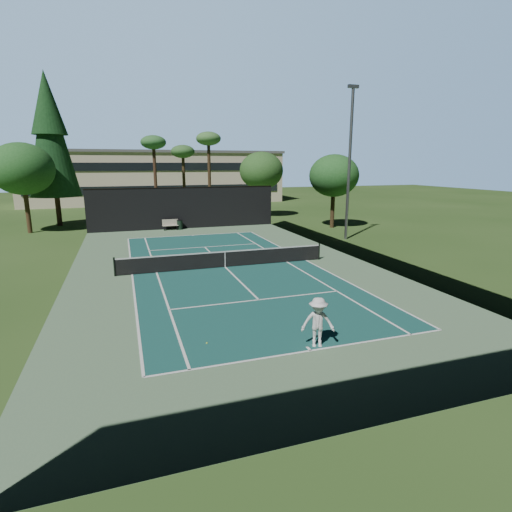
% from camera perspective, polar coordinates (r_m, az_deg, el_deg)
% --- Properties ---
extents(ground, '(160.00, 160.00, 0.00)m').
position_cam_1_polar(ground, '(24.61, -4.42, -1.62)').
color(ground, '#2D4D1D').
rests_on(ground, ground).
extents(apron_slab, '(18.00, 32.00, 0.01)m').
position_cam_1_polar(apron_slab, '(24.60, -4.42, -1.61)').
color(apron_slab, '#597E58').
rests_on(apron_slab, ground).
extents(court_surface, '(10.97, 23.77, 0.01)m').
position_cam_1_polar(court_surface, '(24.60, -4.42, -1.60)').
color(court_surface, '#184E48').
rests_on(court_surface, ground).
extents(court_lines, '(11.07, 23.87, 0.01)m').
position_cam_1_polar(court_lines, '(24.60, -4.43, -1.58)').
color(court_lines, white).
rests_on(court_lines, ground).
extents(tennis_net, '(12.90, 0.10, 1.10)m').
position_cam_1_polar(tennis_net, '(24.47, -4.45, -0.36)').
color(tennis_net, black).
rests_on(tennis_net, ground).
extents(fence, '(18.04, 32.05, 4.03)m').
position_cam_1_polar(fence, '(24.24, -4.54, 3.01)').
color(fence, black).
rests_on(fence, ground).
extents(player, '(1.30, 1.01, 1.78)m').
position_cam_1_polar(player, '(14.05, 8.84, -9.35)').
color(player, white).
rests_on(player, ground).
extents(tennis_ball_a, '(0.06, 0.06, 0.06)m').
position_cam_1_polar(tennis_ball_a, '(14.52, -7.05, -12.24)').
color(tennis_ball_a, '#D5EF36').
rests_on(tennis_ball_a, ground).
extents(tennis_ball_b, '(0.07, 0.07, 0.07)m').
position_cam_1_polar(tennis_ball_b, '(28.30, -14.65, 0.00)').
color(tennis_ball_b, '#B3CB2E').
rests_on(tennis_ball_b, ground).
extents(tennis_ball_c, '(0.06, 0.06, 0.06)m').
position_cam_1_polar(tennis_ball_c, '(27.14, -6.61, -0.22)').
color(tennis_ball_c, yellow).
rests_on(tennis_ball_c, ground).
extents(tennis_ball_d, '(0.06, 0.06, 0.06)m').
position_cam_1_polar(tennis_ball_d, '(28.10, -14.76, -0.11)').
color(tennis_ball_d, '#C3D330').
rests_on(tennis_ball_d, ground).
extents(park_bench, '(1.50, 0.45, 1.02)m').
position_cam_1_polar(park_bench, '(39.28, -12.14, 4.44)').
color(park_bench, beige).
rests_on(park_bench, ground).
extents(trash_bin, '(0.56, 0.56, 0.95)m').
position_cam_1_polar(trash_bin, '(39.39, -10.84, 4.42)').
color(trash_bin, black).
rests_on(trash_bin, ground).
extents(pine_tree, '(4.80, 4.80, 15.00)m').
position_cam_1_polar(pine_tree, '(45.68, -27.42, 15.82)').
color(pine_tree, '#472D1E').
rests_on(pine_tree, ground).
extents(palm_a, '(2.80, 2.80, 9.32)m').
position_cam_1_polar(palm_a, '(47.31, -14.43, 15.02)').
color(palm_a, '#442C1D').
rests_on(palm_a, ground).
extents(palm_b, '(2.80, 2.80, 8.42)m').
position_cam_1_polar(palm_b, '(49.66, -10.40, 14.14)').
color(palm_b, '#412F1C').
rests_on(palm_b, ground).
extents(palm_c, '(2.80, 2.80, 9.77)m').
position_cam_1_polar(palm_c, '(47.19, -6.80, 15.84)').
color(palm_c, '#3F2C1B').
rests_on(palm_c, ground).
extents(decid_tree_a, '(5.12, 5.12, 7.62)m').
position_cam_1_polar(decid_tree_a, '(47.78, 0.78, 12.07)').
color(decid_tree_a, '#3F261B').
rests_on(decid_tree_a, ground).
extents(decid_tree_b, '(4.80, 4.80, 7.14)m').
position_cam_1_polar(decid_tree_b, '(40.29, 11.07, 11.18)').
color(decid_tree_b, '#402F1B').
rests_on(decid_tree_b, ground).
extents(decid_tree_c, '(5.44, 5.44, 8.09)m').
position_cam_1_polar(decid_tree_c, '(41.95, -30.42, 10.67)').
color(decid_tree_c, '#4C3620').
rests_on(decid_tree_c, ground).
extents(campus_building, '(40.50, 12.50, 8.30)m').
position_cam_1_polar(campus_building, '(69.36, -13.97, 10.98)').
color(campus_building, beige).
rests_on(campus_building, ground).
extents(light_pole, '(0.90, 0.25, 12.22)m').
position_cam_1_polar(light_pole, '(34.08, 13.22, 13.11)').
color(light_pole, gray).
rests_on(light_pole, ground).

